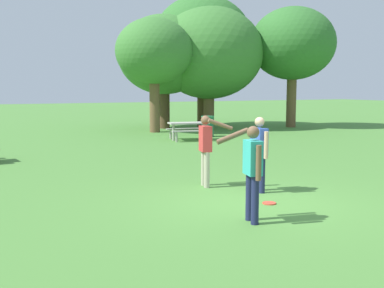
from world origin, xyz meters
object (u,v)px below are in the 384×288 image
person_catcher (206,145)px  tree_slender_mid (202,38)px  tree_tall_left (154,52)px  tree_far_right (209,53)px  tree_back_left (293,44)px  frisbee (269,203)px  picnic_table_far (188,127)px  tree_broad_center (164,55)px  trash_can_further_along (208,126)px  person_thrower (252,166)px  person_bystander (259,149)px

person_catcher → tree_slender_mid: (7.67, 14.98, 4.11)m
tree_tall_left → tree_far_right: 3.79m
tree_tall_left → tree_back_left: tree_back_left is taller
frisbee → tree_tall_left: tree_tall_left is taller
picnic_table_far → tree_back_left: tree_back_left is taller
tree_tall_left → tree_back_left: bearing=-3.9°
tree_broad_center → tree_tall_left: bearing=-125.4°
person_catcher → tree_tall_left: (3.83, 12.81, 3.07)m
tree_broad_center → trash_can_further_along: bearing=-89.6°
person_thrower → person_bystander: size_ratio=1.00×
tree_tall_left → tree_slender_mid: tree_slender_mid is taller
person_thrower → frisbee: 1.67m
tree_tall_left → tree_broad_center: 2.31m
person_thrower → tree_slender_mid: 20.15m
frisbee → tree_back_left: bearing=50.8°
person_catcher → trash_can_further_along: size_ratio=1.71×
frisbee → tree_slender_mid: tree_slender_mid is taller
picnic_table_far → tree_back_left: 9.81m
trash_can_further_along → tree_slender_mid: tree_slender_mid is taller
person_thrower → person_bystander: 2.38m
person_catcher → picnic_table_far: 9.58m
trash_can_further_along → person_catcher: bearing=-118.3°
tree_broad_center → tree_slender_mid: (2.50, 0.29, 1.04)m
person_thrower → frisbee: (1.02, 0.91, -0.95)m
person_catcher → tree_far_right: bearing=61.6°
person_thrower → tree_back_left: 20.09m
tree_slender_mid → tree_back_left: (4.32, -2.73, -0.38)m
person_bystander → frisbee: 1.42m
frisbee → tree_broad_center: size_ratio=0.04×
person_bystander → tree_tall_left: (3.05, 13.81, 3.09)m
tree_slender_mid → person_thrower: bearing=-115.0°
tree_slender_mid → tree_back_left: 5.12m
trash_can_further_along → tree_tall_left: bearing=113.7°
tree_far_right → tree_slender_mid: bearing=80.8°
tree_broad_center → person_thrower: bearing=-108.3°
tree_broad_center → tree_back_left: size_ratio=0.92×
person_catcher → picnic_table_far: (3.79, 8.79, -0.40)m
person_catcher → tree_broad_center: tree_broad_center is taller
tree_tall_left → tree_broad_center: bearing=54.6°
person_bystander → tree_far_right: bearing=65.7°
trash_can_further_along → frisbee: bearing=-112.5°
person_catcher → frisbee: size_ratio=6.11×
trash_can_further_along → person_thrower: bearing=-115.0°
tree_slender_mid → tree_far_right: bearing=-99.2°
picnic_table_far → tree_far_right: (3.68, 5.02, 3.58)m
person_thrower → person_bystander: bearing=52.9°
person_thrower → tree_far_right: (8.14, 16.71, 3.18)m
frisbee → picnic_table_far: (3.43, 10.78, 0.55)m
person_bystander → picnic_table_far: size_ratio=0.84×
person_thrower → picnic_table_far: 12.52m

